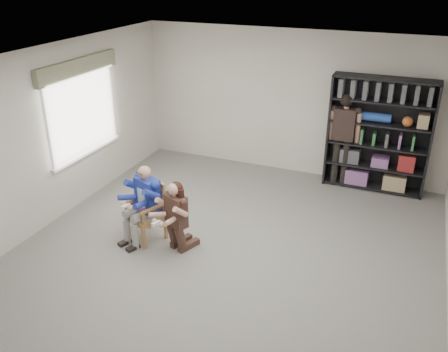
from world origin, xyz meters
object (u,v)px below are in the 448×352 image
at_px(armchair, 145,212).
at_px(kneeling_woman, 175,218).
at_px(seated_man, 144,204).
at_px(bookshelf, 378,135).
at_px(standing_man, 343,141).

relative_size(armchair, kneeling_woman, 0.84).
bearing_deg(seated_man, armchair, 0.00).
xyz_separation_m(armchair, bookshelf, (2.99, 3.17, 0.58)).
bearing_deg(bookshelf, seated_man, -133.34).
bearing_deg(kneeling_woman, armchair, -169.82).
distance_m(seated_man, bookshelf, 4.38).
height_order(armchair, bookshelf, bookshelf).
bearing_deg(bookshelf, armchair, -133.34).
xyz_separation_m(armchair, standing_man, (2.39, 3.08, 0.42)).
xyz_separation_m(seated_man, bookshelf, (2.99, 3.17, 0.44)).
xyz_separation_m(bookshelf, standing_man, (-0.60, -0.09, -0.16)).
relative_size(armchair, standing_man, 0.53).
bearing_deg(kneeling_woman, standing_man, 82.41).
relative_size(seated_man, bookshelf, 0.58).
bearing_deg(standing_man, bookshelf, 8.71).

